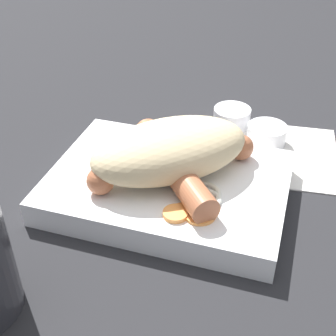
% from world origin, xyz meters
% --- Properties ---
extents(ground_plane, '(3.00, 3.00, 0.00)m').
position_xyz_m(ground_plane, '(0.00, 0.00, 0.00)').
color(ground_plane, '#232326').
extents(food_tray, '(0.24, 0.17, 0.03)m').
position_xyz_m(food_tray, '(0.00, 0.00, 0.01)').
color(food_tray, white).
rests_on(food_tray, ground_plane).
extents(bread_roll, '(0.18, 0.17, 0.05)m').
position_xyz_m(bread_roll, '(0.00, -0.01, 0.06)').
color(bread_roll, beige).
rests_on(bread_roll, food_tray).
extents(sausage, '(0.15, 0.14, 0.03)m').
position_xyz_m(sausage, '(-0.01, -0.00, 0.04)').
color(sausage, '#B26642').
rests_on(sausage, food_tray).
extents(pickled_veggies, '(0.05, 0.07, 0.00)m').
position_xyz_m(pickled_veggies, '(-0.04, 0.03, 0.03)').
color(pickled_veggies, '#F99E4C').
rests_on(pickled_veggies, food_tray).
extents(napkin, '(0.15, 0.15, 0.00)m').
position_xyz_m(napkin, '(-0.10, -0.12, 0.00)').
color(napkin, white).
rests_on(napkin, ground_plane).
extents(condiment_cup_near, '(0.05, 0.05, 0.03)m').
position_xyz_m(condiment_cup_near, '(-0.08, -0.14, 0.01)').
color(condiment_cup_near, white).
rests_on(condiment_cup_near, ground_plane).
extents(condiment_cup_far, '(0.05, 0.05, 0.03)m').
position_xyz_m(condiment_cup_far, '(-0.03, -0.17, 0.01)').
color(condiment_cup_far, white).
rests_on(condiment_cup_far, ground_plane).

